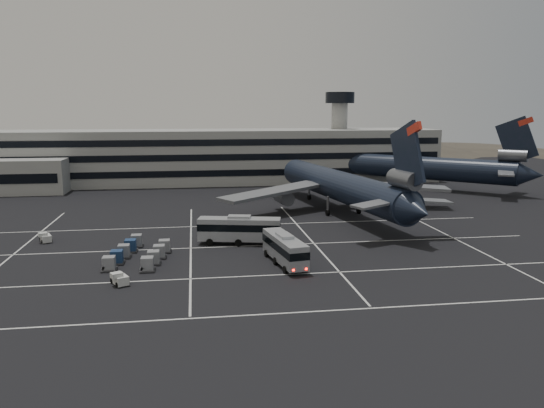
{
  "coord_description": "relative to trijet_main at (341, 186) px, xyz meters",
  "views": [
    {
      "loc": [
        -5.24,
        -70.21,
        19.74
      ],
      "look_at": [
        6.63,
        10.01,
        5.0
      ],
      "focal_mm": 35.0,
      "sensor_mm": 36.0,
      "label": 1
    }
  ],
  "objects": [
    {
      "name": "uld_cluster",
      "position": [
        -34.86,
        -26.22,
        -4.39
      ],
      "size": [
        8.48,
        14.53,
        1.76
      ],
      "rotation": [
        0.0,
        0.0,
        -0.19
      ],
      "color": "#2D2D30",
      "rests_on": "ground"
    },
    {
      "name": "bus_far",
      "position": [
        -20.9,
        -20.24,
        -2.92
      ],
      "size": [
        12.37,
        5.28,
        4.26
      ],
      "rotation": [
        0.0,
        0.0,
        1.36
      ],
      "color": "#969A9E",
      "rests_on": "ground"
    },
    {
      "name": "hills",
      "position": [
        -4.01,
        144.39,
        -17.32
      ],
      "size": [
        352.0,
        180.0,
        44.0
      ],
      "color": "#38332B",
      "rests_on": "ground"
    },
    {
      "name": "tug_b",
      "position": [
        -35.86,
        -36.51,
        -4.56
      ],
      "size": [
        2.41,
        2.82,
        1.56
      ],
      "rotation": [
        0.0,
        0.0,
        0.47
      ],
      "color": "silver",
      "rests_on": "ground"
    },
    {
      "name": "trijet_far",
      "position": [
        27.4,
        27.74,
        0.18
      ],
      "size": [
        46.14,
        43.12,
        18.08
      ],
      "rotation": [
        0.0,
        0.0,
        0.83
      ],
      "color": "black",
      "rests_on": "ground"
    },
    {
      "name": "trijet_main",
      "position": [
        0.0,
        0.0,
        0.0
      ],
      "size": [
        46.83,
        57.55,
        18.08
      ],
      "rotation": [
        0.0,
        0.0,
        0.16
      ],
      "color": "black",
      "rests_on": "ground"
    },
    {
      "name": "bus_near",
      "position": [
        -16.06,
        -31.24,
        -3.1
      ],
      "size": [
        4.34,
        11.4,
        3.93
      ],
      "rotation": [
        0.0,
        0.0,
        0.16
      ],
      "color": "#969A9E",
      "rests_on": "ground"
    },
    {
      "name": "terminal",
      "position": [
        -24.95,
        45.54,
        1.68
      ],
      "size": [
        125.0,
        26.0,
        24.0
      ],
      "color": "gray",
      "rests_on": "ground"
    },
    {
      "name": "ground",
      "position": [
        -22.0,
        -25.61,
        -5.25
      ],
      "size": [
        260.0,
        260.0,
        0.0
      ],
      "primitive_type": "plane",
      "color": "black",
      "rests_on": "ground"
    },
    {
      "name": "tug_a",
      "position": [
        -49.4,
        -14.94,
        -4.56
      ],
      "size": [
        2.3,
        2.77,
        1.55
      ],
      "rotation": [
        0.0,
        0.0,
        0.42
      ],
      "color": "silver",
      "rests_on": "ground"
    },
    {
      "name": "lane_markings",
      "position": [
        -21.05,
        -24.88,
        -5.24
      ],
      "size": [
        90.0,
        55.62,
        0.01
      ],
      "color": "silver",
      "rests_on": "ground"
    }
  ]
}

